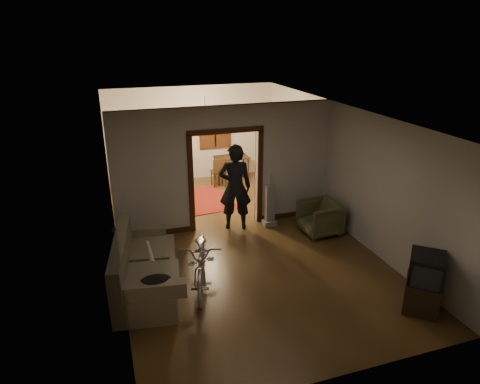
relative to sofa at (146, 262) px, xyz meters
name	(u,v)px	position (x,y,z in m)	size (l,w,h in m)	color
floor	(236,238)	(2.07, 1.35, -0.51)	(5.00, 8.50, 0.01)	#3D2913
ceiling	(235,111)	(2.07, 1.35, 2.29)	(5.00, 8.50, 0.01)	white
wall_back	(192,134)	(2.07, 5.60, 0.89)	(5.00, 0.02, 2.80)	beige
wall_left	(111,192)	(-0.43, 1.35, 0.89)	(0.02, 8.50, 2.80)	beige
wall_right	(341,167)	(4.57, 1.35, 0.89)	(0.02, 8.50, 2.80)	beige
partition_wall	(225,168)	(2.07, 2.10, 0.89)	(5.00, 0.14, 2.80)	beige
door_casing	(225,180)	(2.07, 2.10, 0.59)	(1.74, 0.20, 2.32)	#3D1E0E
far_window	(215,127)	(2.77, 5.56, 1.04)	(0.98, 0.06, 1.28)	black
chandelier	(205,112)	(2.07, 3.85, 1.84)	(0.24, 0.24, 0.24)	#FFE0A5
light_switch	(270,171)	(3.12, 2.02, 0.74)	(0.08, 0.01, 0.12)	silver
sofa	(146,262)	(0.00, 0.00, 0.00)	(1.01, 2.24, 1.03)	brown
rolled_paper	(150,253)	(0.10, 0.30, 0.02)	(0.10, 0.10, 0.81)	beige
jacket	(155,281)	(0.05, -0.91, 0.17)	(0.50, 0.38, 0.15)	black
bicycle	(202,260)	(0.95, -0.20, -0.01)	(0.67, 1.94, 1.02)	silver
armchair	(320,218)	(3.94, 1.01, -0.14)	(0.80, 0.83, 0.75)	#4B4E2C
tv_stand	(422,295)	(4.18, -2.03, -0.25)	(0.59, 0.54, 0.54)	black
crt_tv	(427,269)	(4.18, -2.03, 0.23)	(0.58, 0.52, 0.50)	black
vacuum	(270,205)	(3.03, 1.75, -0.02)	(0.30, 0.24, 0.99)	gray
person	(235,187)	(2.23, 1.88, 0.48)	(0.73, 0.48, 1.99)	black
oriental_rug	(202,200)	(1.89, 3.76, -0.51)	(1.44, 1.89, 0.01)	maroon
locker	(156,159)	(0.91, 5.25, 0.32)	(0.83, 0.46, 1.67)	#21301D
globe	(153,120)	(0.91, 5.25, 1.43)	(0.26, 0.26, 0.26)	#1E5972
desk	(231,169)	(3.12, 5.02, -0.14)	(1.01, 0.57, 0.75)	#321F10
desk_chair	(218,172)	(2.61, 4.70, -0.08)	(0.38, 0.38, 0.86)	#321F10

